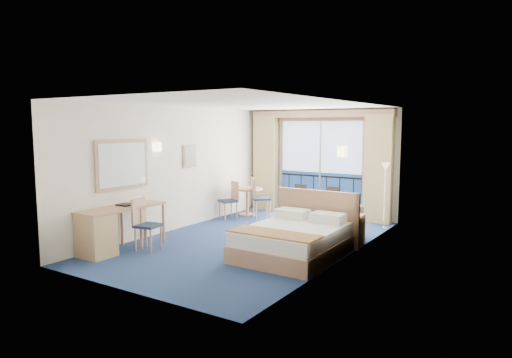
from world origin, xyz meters
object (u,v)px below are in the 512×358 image
at_px(nightstand, 350,229).
at_px(floor_lamp, 385,179).
at_px(desk_chair, 144,221).
at_px(round_table, 247,195).
at_px(armchair, 341,219).
at_px(table_chair_a, 258,195).
at_px(table_chair_b, 231,198).
at_px(bed, 294,239).
at_px(desk, 102,230).

height_order(nightstand, floor_lamp, floor_lamp).
height_order(desk_chair, round_table, desk_chair).
xyz_separation_m(nightstand, floor_lamp, (0.13, 1.72, 0.82)).
relative_size(nightstand, armchair, 0.75).
bearing_deg(table_chair_a, nightstand, -156.85).
height_order(nightstand, desk_chair, desk_chair).
xyz_separation_m(round_table, table_chair_b, (-0.11, -0.56, -0.01)).
bearing_deg(nightstand, armchair, 128.08).
distance_m(nightstand, armchair, 0.67).
relative_size(bed, desk_chair, 2.10).
distance_m(floor_lamp, table_chair_b, 3.71).
distance_m(nightstand, desk, 4.61).
xyz_separation_m(floor_lamp, table_chair_a, (-3.02, -0.50, -0.55)).
bearing_deg(round_table, table_chair_a, -18.34).
distance_m(floor_lamp, desk, 6.01).
distance_m(desk, desk_chair, 0.76).
bearing_deg(armchair, table_chair_a, -47.54).
xyz_separation_m(desk, table_chair_a, (0.56, 4.28, 0.12)).
height_order(bed, table_chair_b, bed).
bearing_deg(table_chair_a, armchair, -149.62).
bearing_deg(round_table, floor_lamp, 6.11).
bearing_deg(floor_lamp, desk, -126.80).
distance_m(nightstand, desk_chair, 3.92).
distance_m(nightstand, floor_lamp, 1.91).
xyz_separation_m(floor_lamp, desk, (-3.58, -4.78, -0.67)).
distance_m(bed, table_chair_a, 3.44).
height_order(floor_lamp, desk_chair, floor_lamp).
relative_size(nightstand, floor_lamp, 0.40).
bearing_deg(desk_chair, floor_lamp, -48.64).
bearing_deg(armchair, table_chair_b, -37.13).
relative_size(desk, table_chair_a, 1.71).
relative_size(nightstand, round_table, 0.76).
distance_m(bed, desk, 3.41).
height_order(desk, table_chair_a, table_chair_a).
bearing_deg(armchair, round_table, -47.92).
xyz_separation_m(floor_lamp, desk_chair, (-3.21, -4.12, -0.58)).
height_order(round_table, table_chair_a, table_chair_a).
relative_size(nightstand, desk_chair, 0.62).
bearing_deg(nightstand, bed, -113.18).
xyz_separation_m(table_chair_a, table_chair_b, (-0.52, -0.42, -0.05)).
bearing_deg(desk_chair, desk, 140.23).
xyz_separation_m(armchair, desk, (-3.04, -3.58, 0.08)).
xyz_separation_m(bed, table_chair_b, (-2.87, 2.08, 0.22)).
relative_size(floor_lamp, round_table, 1.89).
distance_m(desk_chair, table_chair_b, 3.22).
bearing_deg(floor_lamp, table_chair_b, -165.39).
distance_m(armchair, floor_lamp, 1.52).
bearing_deg(armchair, desk_chair, 15.70).
distance_m(armchair, round_table, 3.01).
height_order(nightstand, table_chair_b, table_chair_b).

